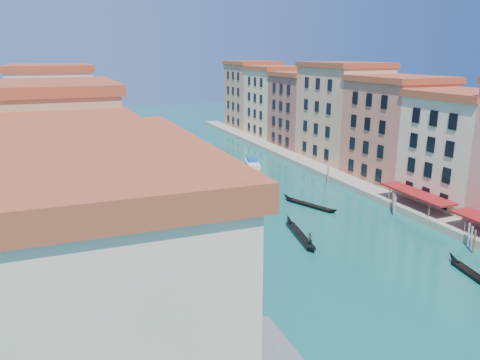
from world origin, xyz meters
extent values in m
cube|color=beige|center=(-26.00, 8.00, 9.00)|extent=(12.00, 16.00, 18.00)
cube|color=#973D21|center=(-26.00, 8.00, 18.50)|extent=(12.80, 16.40, 1.00)
cube|color=tan|center=(-26.00, 23.50, 8.50)|extent=(12.00, 15.00, 17.00)
cube|color=#973D21|center=(-26.00, 23.50, 17.50)|extent=(12.80, 15.40, 1.00)
cube|color=tan|center=(-26.00, 39.50, 9.50)|extent=(12.00, 17.00, 19.00)
cube|color=#973D21|center=(-26.00, 39.50, 19.50)|extent=(12.80, 17.40, 1.00)
cube|color=tan|center=(-26.00, 55.00, 8.25)|extent=(12.00, 14.00, 16.50)
cube|color=#973D21|center=(-26.00, 55.00, 17.00)|extent=(12.80, 14.40, 1.00)
cube|color=beige|center=(-26.00, 71.00, 10.00)|extent=(12.00, 18.00, 20.00)
cube|color=#973D21|center=(-26.00, 71.00, 20.50)|extent=(12.80, 18.40, 1.00)
cube|color=tan|center=(-26.00, 88.00, 8.75)|extent=(12.00, 16.00, 17.50)
cube|color=#973D21|center=(-26.00, 88.00, 18.00)|extent=(12.80, 16.40, 1.00)
cube|color=tan|center=(-26.00, 103.50, 9.25)|extent=(12.00, 15.00, 18.50)
cube|color=#973D21|center=(-26.00, 103.50, 19.00)|extent=(12.80, 15.40, 1.00)
cube|color=tan|center=(-26.00, 119.50, 9.50)|extent=(12.00, 17.00, 19.00)
cube|color=#973D21|center=(-26.00, 119.50, 19.50)|extent=(12.80, 17.40, 1.00)
cube|color=beige|center=(30.00, 39.00, 8.25)|extent=(12.00, 14.00, 16.50)
cube|color=#973D21|center=(30.00, 39.00, 17.00)|extent=(12.80, 14.40, 1.00)
cube|color=#B9654C|center=(30.00, 54.00, 9.00)|extent=(12.00, 16.00, 18.00)
cube|color=#973D21|center=(30.00, 54.00, 18.50)|extent=(12.80, 16.40, 1.00)
cube|color=tan|center=(30.00, 71.00, 10.00)|extent=(12.00, 18.00, 20.00)
cube|color=#973D21|center=(30.00, 71.00, 20.50)|extent=(12.80, 18.40, 1.00)
cube|color=#934F40|center=(30.00, 87.50, 8.75)|extent=(12.00, 15.00, 17.50)
cube|color=#973D21|center=(30.00, 87.50, 18.00)|extent=(12.80, 15.40, 1.00)
cube|color=#E3B586|center=(30.00, 103.00, 9.25)|extent=(12.00, 16.00, 18.50)
cube|color=#973D21|center=(30.00, 103.00, 19.00)|extent=(12.80, 16.40, 1.00)
cube|color=#AE7957|center=(30.00, 119.50, 9.75)|extent=(12.00, 17.00, 19.50)
cube|color=#973D21|center=(30.00, 119.50, 20.00)|extent=(12.80, 17.40, 1.00)
cube|color=gray|center=(22.00, 65.00, 0.50)|extent=(4.00, 140.00, 1.00)
cylinder|color=slate|center=(20.80, 28.60, 1.50)|extent=(0.12, 0.12, 3.00)
cube|color=maroon|center=(22.20, 39.00, 3.00)|extent=(3.20, 12.60, 0.25)
cylinder|color=slate|center=(20.80, 34.80, 1.50)|extent=(0.12, 0.12, 3.00)
cylinder|color=slate|center=(20.80, 43.20, 1.50)|extent=(0.12, 0.12, 3.00)
cylinder|color=#54361D|center=(18.50, 25.00, 1.30)|extent=(0.24, 0.24, 3.20)
cylinder|color=#54361D|center=(19.10, 26.00, 1.30)|extent=(0.24, 0.24, 3.20)
cylinder|color=#54361D|center=(19.70, 27.00, 1.30)|extent=(0.24, 0.24, 3.20)
cylinder|color=#54361D|center=(18.50, 39.00, 1.30)|extent=(0.24, 0.24, 3.20)
cylinder|color=#54361D|center=(19.10, 40.00, 1.30)|extent=(0.24, 0.24, 3.20)
cylinder|color=#54361D|center=(19.70, 41.00, 1.30)|extent=(0.24, 0.24, 3.20)
cylinder|color=#54361D|center=(18.50, 57.00, 1.30)|extent=(0.24, 0.24, 3.20)
cylinder|color=#54361D|center=(19.10, 58.00, 1.30)|extent=(0.24, 0.24, 3.20)
cylinder|color=#54361D|center=(19.70, 59.00, 1.30)|extent=(0.24, 0.24, 3.20)
cube|color=white|center=(-1.56, 61.91, 0.56)|extent=(11.04, 18.99, 1.13)
cube|color=white|center=(-1.56, 61.91, 1.79)|extent=(9.18, 15.33, 1.50)
cube|color=slate|center=(-1.56, 61.91, 2.68)|extent=(9.62, 15.88, 0.23)
cube|color=#D4600C|center=(-1.56, 61.91, 1.08)|extent=(11.08, 19.01, 0.23)
cube|color=black|center=(1.91, 36.81, 0.22)|extent=(2.75, 9.05, 0.45)
cone|color=black|center=(2.83, 41.73, 0.60)|extent=(1.26, 2.14, 1.68)
cone|color=black|center=(0.98, 31.90, 0.50)|extent=(1.19, 1.80, 1.48)
imported|color=#232F21|center=(1.20, 33.08, 1.26)|extent=(0.69, 0.52, 1.73)
cube|color=black|center=(13.36, 19.27, 0.21)|extent=(2.75, 8.62, 0.43)
cone|color=black|center=(14.31, 23.94, 0.57)|extent=(1.22, 2.05, 1.60)
cube|color=black|center=(9.26, 47.31, 0.20)|extent=(4.09, 8.08, 0.42)
cone|color=black|center=(7.51, 51.59, 0.55)|extent=(1.47, 2.03, 1.55)
cone|color=black|center=(11.01, 43.04, 0.46)|extent=(1.35, 1.74, 1.37)
cube|color=white|center=(-5.86, 48.31, 0.42)|extent=(2.89, 7.48, 0.84)
cube|color=#1445A8|center=(-5.81, 48.84, 1.15)|extent=(2.13, 3.28, 0.73)
cube|color=silver|center=(11.62, 75.35, 0.44)|extent=(4.32, 7.99, 0.87)
cube|color=#1445A8|center=(11.76, 75.88, 1.20)|extent=(2.75, 3.67, 0.76)
camera|label=1|loc=(-25.60, -12.28, 22.73)|focal=35.00mm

